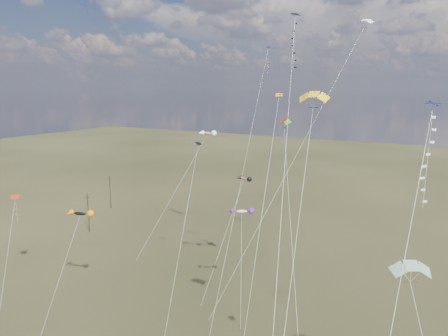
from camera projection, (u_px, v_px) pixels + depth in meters
The scene contains 16 objects.
utility_pole_near at pixel (88, 212), 79.89m from camera, with size 1.40×0.20×8.00m.
utility_pole_far at pixel (110, 192), 95.70m from camera, with size 1.40×0.20×8.00m.
diamond_black_high at pixel (293, 65), 38.44m from camera, with size 9.38×28.43×35.92m.
diamond_navy_tall at pixel (264, 79), 59.92m from camera, with size 4.00×24.30×34.79m.
diamond_black_mid at pixel (189, 197), 52.27m from camera, with size 6.63×17.88×21.03m.
diamond_red_low at pixel (16, 212), 57.50m from camera, with size 6.17×8.00×13.39m.
diamond_navy_right at pixel (423, 179), 23.04m from camera, with size 1.98×18.76×27.80m.
diamond_orange_center at pixel (267, 177), 43.95m from camera, with size 2.97×15.67×27.94m.
parafoil_yellow at pixel (314, 96), 32.29m from camera, with size 5.30×22.05×28.66m.
parafoil_blue_white at pixel (363, 23), 51.63m from camera, with size 14.15×18.92×37.69m.
parafoil_striped at pixel (412, 266), 31.86m from camera, with size 6.94×8.90×15.37m.
parafoil_tricolor at pixel (284, 122), 50.08m from camera, with size 10.98×19.83×25.08m.
novelty_black_orange at pixel (80, 214), 53.46m from camera, with size 5.54×11.18×12.58m.
novelty_orange_black at pixel (244, 179), 59.99m from camera, with size 3.01×13.01×15.62m.
novelty_white_purple at pixel (242, 212), 52.16m from camera, with size 4.56×7.38×13.12m.
novelty_redwhite_stripe at pixel (207, 134), 73.50m from camera, with size 7.00×16.10×20.94m.
Camera 1 is at (23.28, -23.38, 28.55)m, focal length 32.00 mm.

